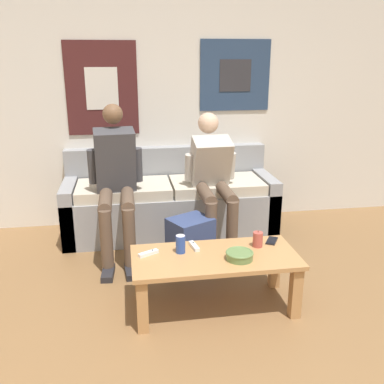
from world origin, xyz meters
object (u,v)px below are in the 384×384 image
backpack (191,244)px  ceramic_bowl (240,255)px  game_controller_near_left (195,246)px  game_controller_near_right (148,253)px  cell_phone (272,241)px  coffee_table (215,265)px  person_seated_adult (116,177)px  person_seated_teen (213,176)px  drink_can_blue (181,244)px  couch (170,203)px  pillar_candle (258,239)px

backpack → ceramic_bowl: bearing=-73.9°
ceramic_bowl → game_controller_near_left: size_ratio=1.24×
game_controller_near_right → cell_phone: bearing=5.1°
coffee_table → backpack: bearing=95.4°
person_seated_adult → backpack: person_seated_adult is taller
cell_phone → person_seated_teen: bearing=105.7°
ceramic_bowl → game_controller_near_right: size_ratio=1.28×
drink_can_blue → game_controller_near_right: drink_can_blue is taller
person_seated_adult → backpack: 0.86m
game_controller_near_left → ceramic_bowl: bearing=-40.5°
backpack → drink_can_blue: 0.63m
couch → drink_can_blue: 1.33m
game_controller_near_left → cell_phone: game_controller_near_left is taller
coffee_table → person_seated_teen: 1.11m
couch → drink_can_blue: bearing=-93.3°
pillar_candle → game_controller_near_left: size_ratio=0.80×
drink_can_blue → person_seated_teen: bearing=66.2°
person_seated_teen → backpack: (-0.26, -0.41, -0.45)m
person_seated_adult → game_controller_near_right: 1.00m
pillar_candle → game_controller_near_left: bearing=173.4°
ceramic_bowl → drink_can_blue: drink_can_blue is taller
pillar_candle → game_controller_near_right: pillar_candle is taller
person_seated_adult → couch: bearing=37.9°
backpack → game_controller_near_right: size_ratio=2.88×
backpack → cell_phone: bearing=-43.0°
person_seated_teen → cell_phone: person_seated_teen is taller
backpack → pillar_candle: bearing=-54.8°
backpack → game_controller_near_right: bearing=-124.3°
couch → game_controller_near_right: (-0.29, -1.32, 0.11)m
couch → pillar_candle: size_ratio=16.97×
person_seated_teen → pillar_candle: (0.12, -0.95, -0.21)m
couch → ceramic_bowl: 1.52m
couch → person_seated_adult: bearing=-142.1°
person_seated_teen → cell_phone: size_ratio=7.81×
cell_phone → backpack: bearing=137.0°
person_seated_teen → game_controller_near_left: bearing=-109.3°
person_seated_adult → game_controller_near_left: bearing=-58.4°
ceramic_bowl → game_controller_near_left: (-0.26, 0.22, -0.02)m
couch → cell_phone: size_ratio=13.33×
backpack → person_seated_adult: bearing=147.4°
couch → coffee_table: size_ratio=1.80×
person_seated_adult → pillar_candle: bearing=-43.4°
couch → ceramic_bowl: bearing=-78.9°
couch → ceramic_bowl: (0.29, -1.48, 0.13)m
person_seated_teen → drink_can_blue: (-0.42, -0.96, -0.20)m
couch → pillar_candle: (0.47, -1.31, 0.15)m
person_seated_teen → backpack: bearing=-122.5°
ceramic_bowl → cell_phone: 0.39m
couch → cell_phone: bearing=-64.4°
couch → cell_phone: couch is taller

